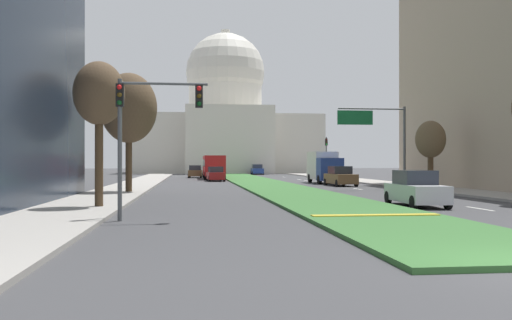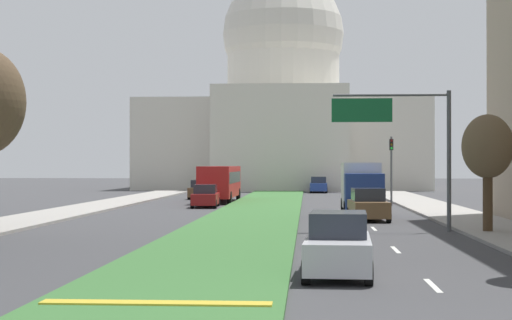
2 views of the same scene
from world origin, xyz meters
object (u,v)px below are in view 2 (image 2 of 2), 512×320
object	(u,v)px
street_tree_right_mid	(488,148)
city_bus	(220,181)
sedan_lead_stopped	(338,246)
sedan_distant	(206,197)
overhead_guide_sign	(404,131)
sedan_very_far	(319,185)
traffic_light_far_right	(391,162)
sedan_midblock	(368,206)
sedan_far_horizon	(202,190)
box_truck_delivery	(361,187)
capitol_building	(283,109)

from	to	relation	value
street_tree_right_mid	city_bus	world-z (taller)	street_tree_right_mid
sedan_lead_stopped	sedan_distant	bearing A→B (deg)	102.73
overhead_guide_sign	sedan_very_far	bearing A→B (deg)	93.54
street_tree_right_mid	sedan_very_far	bearing A→B (deg)	97.07
traffic_light_far_right	sedan_midblock	world-z (taller)	traffic_light_far_right
traffic_light_far_right	sedan_very_far	size ratio (longest dim) A/B	1.24
overhead_guide_sign	sedan_far_horizon	xyz separation A→B (m)	(-13.97, 35.36, -3.84)
traffic_light_far_right	box_truck_delivery	size ratio (longest dim) A/B	0.81
traffic_light_far_right	overhead_guide_sign	size ratio (longest dim) A/B	0.80
sedan_midblock	sedan_very_far	size ratio (longest dim) A/B	1.05
box_truck_delivery	overhead_guide_sign	bearing A→B (deg)	-85.25
capitol_building	sedan_far_horizon	distance (m)	35.45
city_bus	street_tree_right_mid	bearing A→B (deg)	-63.91
sedan_midblock	overhead_guide_sign	bearing A→B (deg)	-80.82
traffic_light_far_right	city_bus	size ratio (longest dim) A/B	0.47
overhead_guide_sign	sedan_lead_stopped	world-z (taller)	overhead_guide_sign
box_truck_delivery	sedan_far_horizon	bearing A→B (deg)	120.30
capitol_building	city_bus	world-z (taller)	capitol_building
overhead_guide_sign	sedan_distant	distance (m)	24.20
sedan_distant	city_bus	xyz separation A→B (m)	(0.14, 8.62, 0.99)
overhead_guide_sign	sedan_lead_stopped	bearing A→B (deg)	-103.16
sedan_midblock	sedan_distant	size ratio (longest dim) A/B	0.95
street_tree_right_mid	sedan_lead_stopped	bearing A→B (deg)	-116.90
sedan_midblock	box_truck_delivery	distance (m)	6.32
traffic_light_far_right	sedan_midblock	xyz separation A→B (m)	(-2.99, -17.12, -2.48)
sedan_far_horizon	sedan_very_far	bearing A→B (deg)	58.10
sedan_midblock	sedan_distant	world-z (taller)	sedan_midblock
sedan_very_far	city_bus	distance (m)	24.69
sedan_lead_stopped	city_bus	size ratio (longest dim) A/B	0.43
sedan_lead_stopped	sedan_distant	size ratio (longest dim) A/B	1.03
sedan_midblock	city_bus	xyz separation A→B (m)	(-10.54, 22.28, 0.94)
capitol_building	street_tree_right_mid	bearing A→B (deg)	-81.04
box_truck_delivery	sedan_lead_stopped	bearing A→B (deg)	-94.98
box_truck_delivery	sedan_midblock	bearing A→B (deg)	-90.34
overhead_guide_sign	sedan_distant	xyz separation A→B (m)	(-11.82, 20.76, -3.87)
street_tree_right_mid	city_bus	bearing A→B (deg)	116.09
street_tree_right_mid	traffic_light_far_right	bearing A→B (deg)	93.60
capitol_building	box_truck_delivery	bearing A→B (deg)	-83.28
capitol_building	sedan_lead_stopped	distance (m)	85.05
traffic_light_far_right	sedan_lead_stopped	world-z (taller)	traffic_light_far_right
sedan_very_far	box_truck_delivery	bearing A→B (deg)	-86.87
traffic_light_far_right	sedan_lead_stopped	size ratio (longest dim) A/B	1.09
sedan_midblock	sedan_far_horizon	xyz separation A→B (m)	(-12.82, 28.26, -0.03)
overhead_guide_sign	sedan_midblock	distance (m)	8.14
capitol_building	sedan_distant	distance (m)	49.27
sedan_midblock	sedan_distant	distance (m)	17.33
sedan_distant	box_truck_delivery	xyz separation A→B (m)	(10.71, -7.39, 0.90)
capitol_building	sedan_distant	xyz separation A→B (m)	(-4.16, -48.15, -9.58)
traffic_light_far_right	sedan_distant	distance (m)	14.32
capitol_building	sedan_lead_stopped	world-z (taller)	capitol_building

